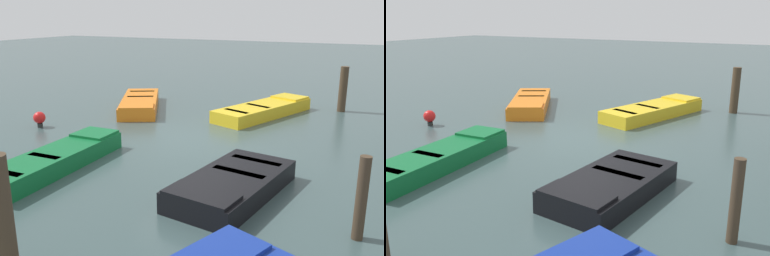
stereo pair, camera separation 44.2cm
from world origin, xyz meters
TOP-DOWN VIEW (x-y plane):
  - ground_plane at (0.00, 0.00)m, footprint 80.00×80.00m
  - rowboat_green at (3.25, -1.80)m, footprint 3.85×1.19m
  - rowboat_orange at (-2.61, -3.39)m, footprint 3.93×2.93m
  - rowboat_black at (2.82, 2.25)m, footprint 3.04×1.77m
  - rowboat_yellow at (-3.60, 0.92)m, footprint 4.18×2.46m
  - mooring_piling_far_left at (6.50, 0.52)m, footprint 0.27×0.27m
  - mooring_piling_far_right at (3.46, 4.55)m, footprint 0.17×0.17m
  - mooring_piling_near_left at (-5.43, 3.19)m, footprint 0.28×0.28m
  - marker_buoy at (0.84, -4.75)m, footprint 0.36×0.36m

SIDE VIEW (x-z plane):
  - ground_plane at x=0.00m, z-range 0.00..0.00m
  - rowboat_yellow at x=-3.60m, z-range -0.01..0.45m
  - rowboat_orange at x=-2.61m, z-range -0.01..0.45m
  - rowboat_green at x=3.25m, z-range -0.01..0.45m
  - rowboat_black at x=2.82m, z-range -0.01..0.45m
  - marker_buoy at x=0.84m, z-range 0.05..0.53m
  - mooring_piling_far_right at x=3.46m, z-range 0.00..1.35m
  - mooring_piling_near_left at x=-5.43m, z-range 0.00..1.58m
  - mooring_piling_far_left at x=6.50m, z-range 0.00..1.70m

